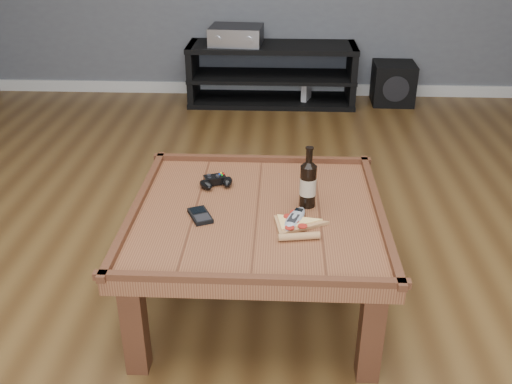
{
  "coord_description": "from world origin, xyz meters",
  "views": [
    {
      "loc": [
        0.09,
        -2.0,
        1.55
      ],
      "look_at": [
        -0.01,
        0.02,
        0.52
      ],
      "focal_mm": 40.0,
      "sensor_mm": 36.0,
      "label": 1
    }
  ],
  "objects_px": {
    "coffee_table": "(257,223)",
    "game_controller": "(216,181)",
    "beer_bottle": "(308,183)",
    "remote_control": "(295,219)",
    "game_console": "(306,92)",
    "subwoofer": "(393,83)",
    "pizza_slice": "(295,225)",
    "media_console": "(272,75)",
    "av_receiver": "(236,35)",
    "smartphone": "(200,215)"
  },
  "relations": [
    {
      "from": "coffee_table",
      "to": "game_console",
      "type": "relative_size",
      "value": 4.49
    },
    {
      "from": "media_console",
      "to": "pizza_slice",
      "type": "xyz_separation_m",
      "value": [
        0.15,
        -2.88,
        0.21
      ]
    },
    {
      "from": "av_receiver",
      "to": "subwoofer",
      "type": "height_order",
      "value": "av_receiver"
    },
    {
      "from": "game_controller",
      "to": "av_receiver",
      "type": "bearing_deg",
      "value": 72.27
    },
    {
      "from": "av_receiver",
      "to": "media_console",
      "type": "bearing_deg",
      "value": 5.41
    },
    {
      "from": "coffee_table",
      "to": "pizza_slice",
      "type": "bearing_deg",
      "value": -40.97
    },
    {
      "from": "coffee_table",
      "to": "game_controller",
      "type": "distance_m",
      "value": 0.3
    },
    {
      "from": "coffee_table",
      "to": "subwoofer",
      "type": "bearing_deg",
      "value": 69.69
    },
    {
      "from": "beer_bottle",
      "to": "remote_control",
      "type": "xyz_separation_m",
      "value": [
        -0.05,
        -0.14,
        -0.09
      ]
    },
    {
      "from": "pizza_slice",
      "to": "smartphone",
      "type": "bearing_deg",
      "value": 161.04
    },
    {
      "from": "beer_bottle",
      "to": "av_receiver",
      "type": "height_order",
      "value": "beer_bottle"
    },
    {
      "from": "media_console",
      "to": "av_receiver",
      "type": "bearing_deg",
      "value": -178.95
    },
    {
      "from": "game_controller",
      "to": "pizza_slice",
      "type": "distance_m",
      "value": 0.48
    },
    {
      "from": "beer_bottle",
      "to": "av_receiver",
      "type": "xyz_separation_m",
      "value": [
        -0.5,
        2.69,
        0.02
      ]
    },
    {
      "from": "game_controller",
      "to": "smartphone",
      "type": "relative_size",
      "value": 1.05
    },
    {
      "from": "subwoofer",
      "to": "game_console",
      "type": "xyz_separation_m",
      "value": [
        -0.74,
        -0.07,
        -0.07
      ]
    },
    {
      "from": "coffee_table",
      "to": "beer_bottle",
      "type": "bearing_deg",
      "value": 14.49
    },
    {
      "from": "media_console",
      "to": "av_receiver",
      "type": "height_order",
      "value": "av_receiver"
    },
    {
      "from": "av_receiver",
      "to": "game_console",
      "type": "relative_size",
      "value": 1.94
    },
    {
      "from": "coffee_table",
      "to": "subwoofer",
      "type": "height_order",
      "value": "coffee_table"
    },
    {
      "from": "game_controller",
      "to": "subwoofer",
      "type": "height_order",
      "value": "game_controller"
    },
    {
      "from": "coffee_table",
      "to": "media_console",
      "type": "xyz_separation_m",
      "value": [
        0.0,
        2.75,
        -0.15
      ]
    },
    {
      "from": "coffee_table",
      "to": "remote_control",
      "type": "distance_m",
      "value": 0.19
    },
    {
      "from": "beer_bottle",
      "to": "smartphone",
      "type": "bearing_deg",
      "value": -164.27
    },
    {
      "from": "pizza_slice",
      "to": "coffee_table",
      "type": "bearing_deg",
      "value": 129.69
    },
    {
      "from": "pizza_slice",
      "to": "game_console",
      "type": "xyz_separation_m",
      "value": [
        0.15,
        2.85,
        -0.36
      ]
    },
    {
      "from": "coffee_table",
      "to": "pizza_slice",
      "type": "height_order",
      "value": "pizza_slice"
    },
    {
      "from": "pizza_slice",
      "to": "av_receiver",
      "type": "bearing_deg",
      "value": 89.45
    },
    {
      "from": "beer_bottle",
      "to": "coffee_table",
      "type": "bearing_deg",
      "value": -165.51
    },
    {
      "from": "game_controller",
      "to": "pizza_slice",
      "type": "xyz_separation_m",
      "value": [
        0.34,
        -0.34,
        -0.01
      ]
    },
    {
      "from": "media_console",
      "to": "pizza_slice",
      "type": "height_order",
      "value": "media_console"
    },
    {
      "from": "coffee_table",
      "to": "game_controller",
      "type": "xyz_separation_m",
      "value": [
        -0.19,
        0.21,
        0.08
      ]
    },
    {
      "from": "media_console",
      "to": "smartphone",
      "type": "distance_m",
      "value": 2.83
    },
    {
      "from": "remote_control",
      "to": "game_console",
      "type": "xyz_separation_m",
      "value": [
        0.15,
        2.81,
        -0.36
      ]
    },
    {
      "from": "beer_bottle",
      "to": "game_controller",
      "type": "distance_m",
      "value": 0.43
    },
    {
      "from": "remote_control",
      "to": "subwoofer",
      "type": "distance_m",
      "value": 3.03
    },
    {
      "from": "game_controller",
      "to": "av_receiver",
      "type": "relative_size",
      "value": 0.35
    },
    {
      "from": "media_console",
      "to": "smartphone",
      "type": "bearing_deg",
      "value": -94.47
    },
    {
      "from": "beer_bottle",
      "to": "smartphone",
      "type": "xyz_separation_m",
      "value": [
        -0.42,
        -0.12,
        -0.09
      ]
    },
    {
      "from": "media_console",
      "to": "beer_bottle",
      "type": "height_order",
      "value": "beer_bottle"
    },
    {
      "from": "subwoofer",
      "to": "game_console",
      "type": "bearing_deg",
      "value": -172.75
    },
    {
      "from": "subwoofer",
      "to": "pizza_slice",
      "type": "bearing_deg",
      "value": -105.34
    },
    {
      "from": "game_controller",
      "to": "game_console",
      "type": "height_order",
      "value": "game_controller"
    },
    {
      "from": "game_controller",
      "to": "subwoofer",
      "type": "distance_m",
      "value": 2.88
    },
    {
      "from": "coffee_table",
      "to": "game_console",
      "type": "bearing_deg",
      "value": 83.77
    },
    {
      "from": "game_controller",
      "to": "smartphone",
      "type": "xyz_separation_m",
      "value": [
        -0.03,
        -0.28,
        -0.01
      ]
    },
    {
      "from": "pizza_slice",
      "to": "game_console",
      "type": "height_order",
      "value": "pizza_slice"
    },
    {
      "from": "av_receiver",
      "to": "subwoofer",
      "type": "relative_size",
      "value": 1.25
    },
    {
      "from": "media_console",
      "to": "av_receiver",
      "type": "distance_m",
      "value": 0.44
    },
    {
      "from": "coffee_table",
      "to": "game_controller",
      "type": "bearing_deg",
      "value": 131.46
    }
  ]
}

